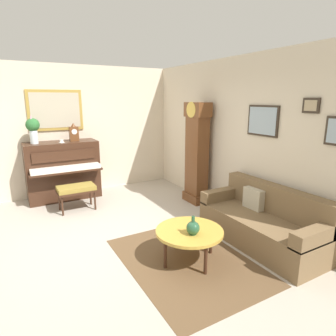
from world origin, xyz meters
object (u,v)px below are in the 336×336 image
object	(u,v)px
piano_bench	(76,190)
coffee_table	(189,232)
green_jug	(193,228)
mantel_clock	(74,133)
grandfather_clock	(197,156)
flower_vase	(33,128)
piano	(63,170)
teacup	(62,142)
couch	(263,223)

from	to	relation	value
piano_bench	coffee_table	world-z (taller)	piano_bench
piano_bench	green_jug	xyz separation A→B (m)	(2.67, 0.85, 0.12)
coffee_table	mantel_clock	bearing A→B (deg)	-168.60
piano_bench	grandfather_clock	xyz separation A→B (m)	(0.73, 2.25, 0.56)
grandfather_clock	mantel_clock	distance (m)	2.61
piano_bench	flower_vase	xyz separation A→B (m)	(-0.82, -0.57, 1.13)
coffee_table	mantel_clock	world-z (taller)	mantel_clock
piano	coffee_table	size ratio (longest dim) A/B	1.64
piano_bench	piano	bearing A→B (deg)	-174.70
mantel_clock	coffee_table	bearing A→B (deg)	11.40
mantel_clock	teacup	bearing A→B (deg)	-66.46
piano	couch	distance (m)	4.13
coffee_table	flower_vase	xyz separation A→B (m)	(-3.37, -1.45, 1.13)
mantel_clock	couch	bearing A→B (deg)	28.55
grandfather_clock	mantel_clock	xyz separation A→B (m)	(-1.55, -2.05, 0.43)
mantel_clock	teacup	world-z (taller)	mantel_clock
teacup	couch	bearing A→B (deg)	32.86
green_jug	mantel_clock	bearing A→B (deg)	-169.47
couch	mantel_clock	size ratio (longest dim) A/B	5.00
teacup	green_jug	bearing A→B (deg)	15.38
flower_vase	green_jug	bearing A→B (deg)	22.09
coffee_table	green_jug	world-z (taller)	green_jug
piano	green_jug	size ratio (longest dim) A/B	6.00
piano	flower_vase	size ratio (longest dim) A/B	2.48
grandfather_clock	mantel_clock	size ratio (longest dim) A/B	5.34
piano_bench	flower_vase	distance (m)	1.50
piano	coffee_table	distance (m)	3.51
flower_vase	green_jug	world-z (taller)	flower_vase
teacup	flower_vase	bearing A→B (deg)	-103.91
piano	piano_bench	size ratio (longest dim) A/B	2.06
flower_vase	green_jug	xyz separation A→B (m)	(3.49, 1.42, -1.01)
piano	couch	xyz separation A→B (m)	(3.49, 2.18, -0.30)
piano_bench	coffee_table	size ratio (longest dim) A/B	0.80
grandfather_clock	mantel_clock	bearing A→B (deg)	-127.04
piano_bench	coffee_table	xyz separation A→B (m)	(2.55, 0.88, -0.00)
piano	flower_vase	world-z (taller)	flower_vase
couch	flower_vase	xyz separation A→B (m)	(-3.49, -2.67, 1.22)
coffee_table	flower_vase	distance (m)	3.83
piano_bench	teacup	distance (m)	1.09
piano_bench	mantel_clock	xyz separation A→B (m)	(-0.82, 0.20, 0.98)
green_jug	flower_vase	bearing A→B (deg)	-157.91
mantel_clock	flower_vase	xyz separation A→B (m)	(-0.00, -0.77, 0.14)
coffee_table	piano	bearing A→B (deg)	-164.17
teacup	green_jug	size ratio (longest dim) A/B	0.48
piano_bench	flower_vase	world-z (taller)	flower_vase
piano	couch	world-z (taller)	piano
couch	teacup	size ratio (longest dim) A/B	16.38
grandfather_clock	coffee_table	distance (m)	2.35
piano_bench	mantel_clock	size ratio (longest dim) A/B	1.84
grandfather_clock	mantel_clock	world-z (taller)	grandfather_clock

